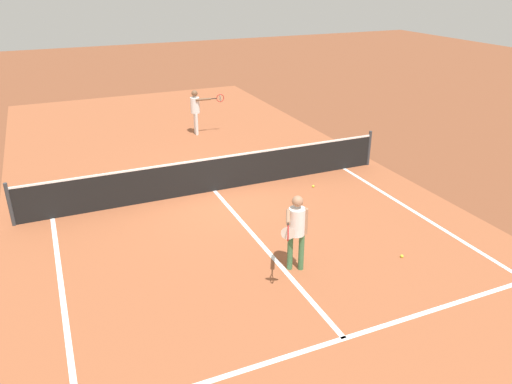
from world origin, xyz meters
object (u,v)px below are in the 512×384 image
at_px(net, 214,174).
at_px(player_near, 296,226).
at_px(tennis_ball_near_net, 313,186).
at_px(tennis_ball_mid_court, 402,256).
at_px(player_far, 196,107).

height_order(net, player_near, player_near).
xyz_separation_m(player_near, tennis_ball_near_net, (2.36, 3.43, -0.96)).
distance_m(net, tennis_ball_mid_court, 5.38).
bearing_deg(player_near, tennis_ball_mid_court, -12.14).
height_order(tennis_ball_mid_court, tennis_ball_near_net, same).
distance_m(player_near, tennis_ball_mid_court, 2.49).
height_order(net, tennis_ball_near_net, net).
xyz_separation_m(player_far, tennis_ball_mid_court, (1.36, -9.84, -0.96)).
xyz_separation_m(net, player_near, (0.21, -4.28, 0.50)).
bearing_deg(net, player_near, -87.25).
relative_size(player_far, tennis_ball_near_net, 24.24).
xyz_separation_m(net, tennis_ball_mid_court, (2.45, -4.77, -0.46)).
height_order(player_near, tennis_ball_near_net, player_near).
bearing_deg(tennis_ball_near_net, tennis_ball_mid_court, -91.64).
relative_size(player_far, tennis_ball_mid_court, 24.24).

